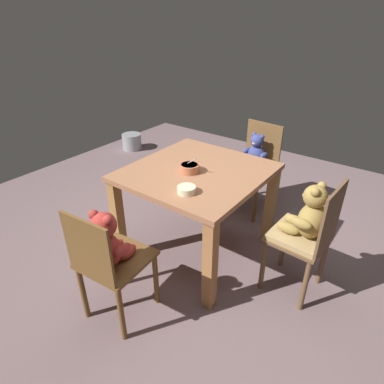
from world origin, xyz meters
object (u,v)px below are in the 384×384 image
dining_table (197,185)px  porridge_bowl_cream_near_left (187,190)px  porridge_bowl_terracotta_center (189,168)px  teddy_chair_near_right (254,161)px  teddy_chair_near_front (307,225)px  teddy_chair_near_left (108,250)px  metal_pail (132,142)px

dining_table → porridge_bowl_cream_near_left: 0.40m
dining_table → porridge_bowl_terracotta_center: size_ratio=6.44×
teddy_chair_near_right → porridge_bowl_terracotta_center: size_ratio=5.49×
teddy_chair_near_right → porridge_bowl_terracotta_center: bearing=0.9°
teddy_chair_near_front → teddy_chair_near_left: bearing=50.6°
dining_table → teddy_chair_near_front: teddy_chair_near_front is taller
teddy_chair_near_left → metal_pail: bearing=38.7°
teddy_chair_near_right → dining_table: bearing=2.3°
dining_table → porridge_bowl_cream_near_left: bearing=-155.4°
dining_table → porridge_bowl_terracotta_center: bearing=155.1°
teddy_chair_near_left → porridge_bowl_terracotta_center: 0.87m
porridge_bowl_terracotta_center → dining_table: bearing=-24.9°
dining_table → metal_pail: bearing=58.5°
dining_table → teddy_chair_near_right: teddy_chair_near_right is taller
metal_pail → porridge_bowl_terracotta_center: bearing=-123.0°
teddy_chair_near_front → porridge_bowl_terracotta_center: teddy_chair_near_front is taller
dining_table → teddy_chair_near_right: (0.89, -0.05, -0.09)m
teddy_chair_near_left → teddy_chair_near_front: bearing=-47.7°
teddy_chair_near_right → porridge_bowl_terracotta_center: porridge_bowl_terracotta_center is taller
teddy_chair_near_front → porridge_bowl_cream_near_left: size_ratio=7.06×
teddy_chair_near_right → porridge_bowl_cream_near_left: size_ratio=6.96×
teddy_chair_near_left → porridge_bowl_terracotta_center: size_ratio=5.33×
dining_table → porridge_bowl_cream_near_left: (-0.33, -0.15, 0.16)m
teddy_chair_near_front → porridge_bowl_terracotta_center: 0.93m
porridge_bowl_cream_near_left → teddy_chair_near_right: bearing=4.7°
teddy_chair_near_left → porridge_bowl_cream_near_left: size_ratio=6.75×
teddy_chair_near_left → metal_pail: 3.11m
porridge_bowl_cream_near_left → porridge_bowl_terracotta_center: 0.33m
teddy_chair_near_left → porridge_bowl_cream_near_left: bearing=-21.4°
teddy_chair_near_front → porridge_bowl_cream_near_left: 0.84m
porridge_bowl_cream_near_left → metal_pail: 2.91m
teddy_chair_near_front → teddy_chair_near_left: (-0.96, 0.88, -0.02)m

